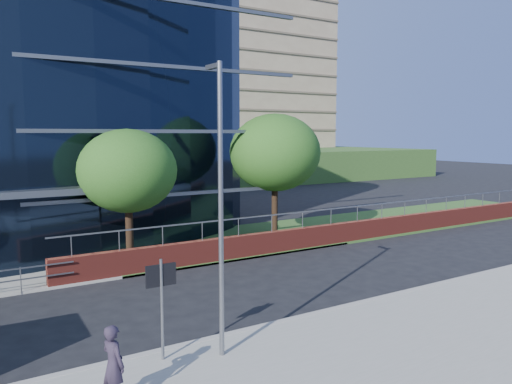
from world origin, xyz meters
TOP-DOWN VIEW (x-y plane):
  - grass_verge at (24.00, 11.00)m, footprint 36.00×8.00m
  - retaining_wall at (20.00, 7.30)m, footprint 34.00×0.40m
  - apartment_block at (32.00, 57.21)m, footprint 60.00×42.00m
  - street_sign at (4.50, -1.59)m, footprint 0.85×0.09m
  - tree_far_c at (7.00, 9.00)m, footprint 4.62×4.62m
  - tree_far_d at (16.00, 10.00)m, footprint 5.28×5.28m
  - tree_dist_e at (24.00, 40.00)m, footprint 4.62×4.62m
  - tree_dist_f at (40.00, 42.00)m, footprint 4.29×4.29m
  - streetlight_east at (6.00, -2.17)m, footprint 0.15×0.77m
  - pedestrian at (2.74, -3.13)m, footprint 0.63×0.78m

SIDE VIEW (x-z plane):
  - grass_verge at x=24.00m, z-range 0.00..0.12m
  - retaining_wall at x=20.00m, z-range -0.44..1.67m
  - pedestrian at x=2.74m, z-range 0.15..2.00m
  - street_sign at x=4.50m, z-range 0.75..3.55m
  - tree_dist_f at x=40.00m, z-range 1.19..7.23m
  - streetlight_east at x=6.00m, z-range 0.44..8.44m
  - tree_far_c at x=7.00m, z-range 1.28..7.79m
  - tree_dist_e at x=24.00m, z-range 1.28..7.79m
  - tree_far_d at x=16.00m, z-range 1.47..8.91m
  - apartment_block at x=32.00m, z-range -3.89..26.11m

